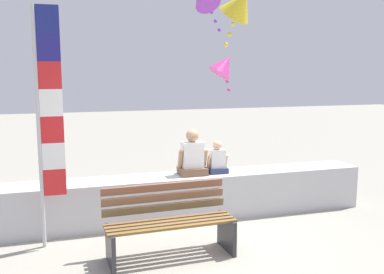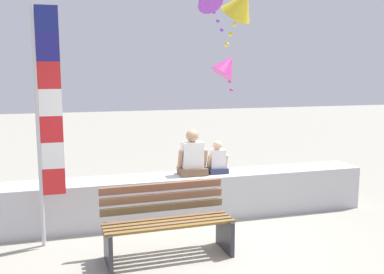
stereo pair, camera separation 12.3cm
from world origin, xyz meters
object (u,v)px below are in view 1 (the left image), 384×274
Objects in this scene: kite_yellow at (240,4)px; kite_magenta at (224,65)px; person_child at (217,160)px; park_bench at (169,223)px; flag_banner at (46,114)px; person_adult at (192,157)px.

kite_yellow is 1.21× the size of kite_magenta.
kite_yellow is 2.18m from kite_magenta.
kite_yellow is at bearing 51.05° from person_child.
flag_banner is (-1.43, 0.74, 1.36)m from park_bench.
kite_magenta is (2.31, 4.09, 2.04)m from park_bench.
person_child is at bearing 12.36° from flag_banner.
person_adult is at bearing -119.82° from kite_magenta.
kite_yellow is (1.87, 2.22, 3.07)m from park_bench.
park_bench is 5.12m from kite_magenta.
park_bench is at bearing -118.51° from person_adult.
kite_magenta reaches higher than person_adult.
flag_banner reaches higher than person_adult.
person_child is 0.17× the size of flag_banner.
flag_banner is at bearing 152.71° from park_bench.
flag_banner is at bearing -165.33° from person_adult.
person_child is at bearing 49.17° from park_bench.
kite_magenta is (1.60, 2.80, 1.47)m from person_adult.
kite_magenta is (3.74, 3.35, 0.68)m from flag_banner.
person_adult is at bearing 14.67° from flag_banner.
person_adult is at bearing -179.97° from person_child.
kite_magenta is (1.19, 2.80, 1.54)m from person_child.
kite_yellow is (0.75, 0.92, 2.58)m from person_child.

